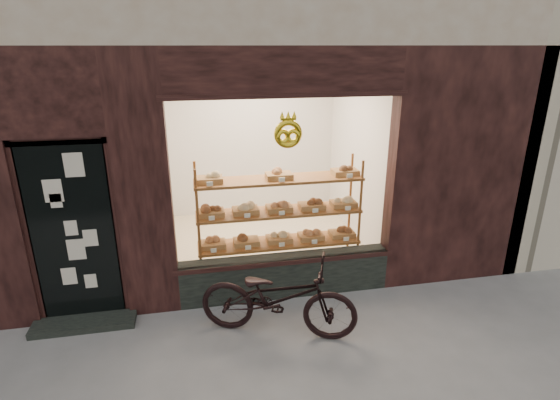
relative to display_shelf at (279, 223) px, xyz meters
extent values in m
cube|color=black|center=(0.00, -0.42, -0.57)|extent=(2.70, 0.25, 0.55)
cube|color=black|center=(-2.45, -0.49, 0.26)|extent=(0.90, 0.04, 2.15)
cube|color=black|center=(-2.45, -0.65, -0.80)|extent=(1.15, 0.35, 0.08)
torus|color=yellow|center=(0.00, -0.53, 1.31)|extent=(0.33, 0.07, 0.33)
cube|color=brown|center=(0.00, 0.00, -0.79)|extent=(2.20, 0.45, 0.04)
cube|color=brown|center=(0.00, 0.00, -0.29)|extent=(2.20, 0.45, 0.03)
cube|color=brown|center=(0.00, 0.00, 0.16)|extent=(2.20, 0.45, 0.04)
cube|color=brown|center=(0.00, 0.00, 0.61)|extent=(2.20, 0.45, 0.04)
cylinder|color=brown|center=(-1.07, -0.19, 0.01)|extent=(0.04, 0.04, 1.70)
cylinder|color=brown|center=(1.07, -0.19, 0.01)|extent=(0.04, 0.04, 1.70)
cylinder|color=brown|center=(-1.07, 0.20, 0.01)|extent=(0.04, 0.04, 1.70)
cylinder|color=brown|center=(1.07, 0.20, 0.01)|extent=(0.04, 0.04, 1.70)
cube|color=#945E32|center=(-0.90, 0.00, -0.24)|extent=(0.34, 0.24, 0.07)
sphere|color=#C37242|center=(-0.90, 0.00, -0.15)|extent=(0.11, 0.11, 0.11)
cube|color=white|center=(-0.90, -0.18, -0.24)|extent=(0.07, 0.01, 0.05)
cube|color=#945E32|center=(-0.45, 0.00, -0.24)|extent=(0.34, 0.24, 0.07)
sphere|color=#51341C|center=(-0.45, 0.00, -0.15)|extent=(0.11, 0.11, 0.11)
cube|color=white|center=(-0.45, -0.18, -0.24)|extent=(0.07, 0.01, 0.05)
cube|color=#945E32|center=(0.00, 0.00, -0.24)|extent=(0.34, 0.24, 0.07)
sphere|color=#EEC48A|center=(0.00, 0.00, -0.15)|extent=(0.11, 0.11, 0.11)
cube|color=white|center=(0.00, -0.18, -0.24)|extent=(0.07, 0.01, 0.05)
cube|color=#945E32|center=(0.45, 0.00, -0.24)|extent=(0.34, 0.24, 0.07)
sphere|color=#C37242|center=(0.45, 0.00, -0.15)|extent=(0.11, 0.11, 0.11)
cube|color=white|center=(0.45, -0.18, -0.24)|extent=(0.07, 0.01, 0.05)
cube|color=#945E32|center=(0.90, 0.00, -0.24)|extent=(0.34, 0.24, 0.07)
sphere|color=#51341C|center=(0.90, 0.00, -0.15)|extent=(0.11, 0.11, 0.11)
cube|color=white|center=(0.90, -0.18, -0.24)|extent=(0.08, 0.01, 0.05)
cube|color=#945E32|center=(-0.90, 0.00, 0.21)|extent=(0.34, 0.24, 0.07)
sphere|color=#51341C|center=(-0.90, 0.00, 0.30)|extent=(0.11, 0.11, 0.11)
cube|color=white|center=(-0.90, -0.18, 0.21)|extent=(0.07, 0.01, 0.06)
cube|color=#945E32|center=(-0.45, 0.00, 0.21)|extent=(0.34, 0.24, 0.07)
sphere|color=#EEC48A|center=(-0.45, 0.00, 0.30)|extent=(0.11, 0.11, 0.11)
cube|color=white|center=(-0.45, -0.18, 0.21)|extent=(0.07, 0.01, 0.06)
cube|color=#945E32|center=(0.00, 0.00, 0.21)|extent=(0.34, 0.24, 0.07)
sphere|color=#C37242|center=(0.00, 0.00, 0.30)|extent=(0.11, 0.11, 0.11)
cube|color=white|center=(0.00, -0.18, 0.21)|extent=(0.07, 0.01, 0.06)
cube|color=#945E32|center=(0.45, 0.00, 0.21)|extent=(0.34, 0.24, 0.07)
sphere|color=#51341C|center=(0.45, 0.00, 0.30)|extent=(0.11, 0.11, 0.11)
cube|color=white|center=(0.45, -0.18, 0.21)|extent=(0.07, 0.01, 0.06)
cube|color=#945E32|center=(0.90, 0.00, 0.21)|extent=(0.34, 0.24, 0.07)
sphere|color=#EEC48A|center=(0.90, 0.00, 0.30)|extent=(0.11, 0.11, 0.11)
cube|color=white|center=(0.90, -0.18, 0.21)|extent=(0.08, 0.01, 0.06)
cube|color=#945E32|center=(-0.90, 0.00, 0.66)|extent=(0.34, 0.24, 0.07)
sphere|color=#EEC48A|center=(-0.90, 0.00, 0.75)|extent=(0.11, 0.11, 0.11)
cube|color=white|center=(-0.90, -0.18, 0.66)|extent=(0.07, 0.01, 0.06)
cube|color=#945E32|center=(0.00, 0.00, 0.66)|extent=(0.34, 0.24, 0.07)
sphere|color=#C37242|center=(0.00, 0.00, 0.75)|extent=(0.11, 0.11, 0.11)
cube|color=white|center=(0.00, -0.18, 0.66)|extent=(0.07, 0.01, 0.06)
cube|color=#945E32|center=(0.90, 0.00, 0.66)|extent=(0.34, 0.24, 0.07)
sphere|color=#51341C|center=(0.90, 0.00, 0.75)|extent=(0.11, 0.11, 0.11)
cube|color=white|center=(0.90, -0.18, 0.66)|extent=(0.08, 0.01, 0.06)
imported|color=black|center=(-0.25, -1.22, -0.38)|extent=(1.87, 1.21, 0.93)
camera|label=1|loc=(-1.06, -5.34, 2.27)|focal=28.00mm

